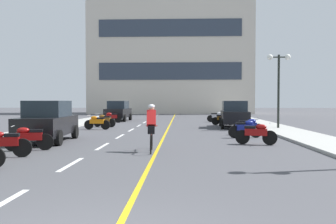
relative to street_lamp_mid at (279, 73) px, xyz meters
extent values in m
plane|color=#47474C|center=(-7.23, 2.41, -3.55)|extent=(140.00, 140.00, 0.00)
cube|color=#A8A8A3|center=(-14.43, 5.41, -3.49)|extent=(2.40, 72.00, 0.12)
cube|color=#A8A8A3|center=(-0.03, 5.41, -3.49)|extent=(2.40, 72.00, 0.12)
cube|color=silver|center=(-9.23, -12.59, -3.54)|extent=(0.14, 2.20, 0.01)
cube|color=silver|center=(-9.23, -8.59, -3.54)|extent=(0.14, 2.20, 0.01)
cube|color=silver|center=(-9.23, -4.59, -3.54)|extent=(0.14, 2.20, 0.01)
cube|color=silver|center=(-9.23, -0.59, -3.54)|extent=(0.14, 2.20, 0.01)
cube|color=silver|center=(-9.23, 3.41, -3.54)|extent=(0.14, 2.20, 0.01)
cube|color=silver|center=(-9.23, 7.41, -3.54)|extent=(0.14, 2.20, 0.01)
cube|color=silver|center=(-9.23, 11.41, -3.54)|extent=(0.14, 2.20, 0.01)
cube|color=silver|center=(-9.23, 15.41, -3.54)|extent=(0.14, 2.20, 0.01)
cube|color=silver|center=(-9.23, 19.41, -3.54)|extent=(0.14, 2.20, 0.01)
cube|color=silver|center=(-9.23, 23.41, -3.54)|extent=(0.14, 2.20, 0.01)
cube|color=silver|center=(-9.23, 27.41, -3.54)|extent=(0.14, 2.20, 0.01)
cube|color=gold|center=(-6.98, 5.41, -3.54)|extent=(0.12, 66.00, 0.01)
cube|color=beige|center=(-7.73, 30.36, 6.36)|extent=(23.42, 7.90, 19.81)
cube|color=#2D3847|center=(-7.73, 26.36, 2.40)|extent=(19.67, 0.10, 2.38)
cube|color=#2D3847|center=(-7.73, 26.36, 8.34)|extent=(19.67, 0.10, 2.38)
cylinder|color=black|center=(0.00, 0.00, -1.13)|extent=(0.14, 0.14, 4.59)
cylinder|color=black|center=(0.00, 0.00, 1.01)|extent=(1.10, 0.08, 0.08)
sphere|color=white|center=(-0.55, 0.00, 1.01)|extent=(0.36, 0.36, 0.36)
sphere|color=white|center=(0.55, 0.00, 1.01)|extent=(0.36, 0.36, 0.36)
cylinder|color=black|center=(-12.94, -5.73, -3.23)|extent=(0.26, 0.65, 0.64)
cylinder|color=black|center=(-11.24, -5.63, -3.23)|extent=(0.26, 0.65, 0.64)
cylinder|color=black|center=(-12.76, -8.53, -3.23)|extent=(0.26, 0.65, 0.64)
cylinder|color=black|center=(-11.07, -8.42, -3.23)|extent=(0.26, 0.65, 0.64)
cube|color=black|center=(-12.00, -7.08, -2.83)|extent=(1.96, 4.30, 0.80)
cube|color=#1E2833|center=(-12.00, -7.08, -2.08)|extent=(1.69, 2.29, 0.70)
cylinder|color=black|center=(-3.26, 3.17, -3.23)|extent=(0.26, 0.65, 0.64)
cylinder|color=black|center=(-1.56, 3.05, -3.23)|extent=(0.26, 0.65, 0.64)
cylinder|color=black|center=(-3.45, 0.37, -3.23)|extent=(0.26, 0.65, 0.64)
cylinder|color=black|center=(-1.75, 0.26, -3.23)|extent=(0.26, 0.65, 0.64)
cube|color=black|center=(-2.50, 1.71, -2.83)|extent=(1.98, 4.31, 0.80)
cube|color=#1E2833|center=(-2.50, 1.71, -2.08)|extent=(1.71, 2.30, 0.70)
cylinder|color=black|center=(-12.66, 10.92, -3.23)|extent=(0.24, 0.65, 0.64)
cylinder|color=black|center=(-10.96, 10.85, -3.23)|extent=(0.24, 0.65, 0.64)
cylinder|color=black|center=(-12.76, 8.12, -3.23)|extent=(0.24, 0.65, 0.64)
cylinder|color=black|center=(-11.07, 8.05, -3.23)|extent=(0.24, 0.65, 0.64)
cube|color=black|center=(-11.86, 9.49, -2.83)|extent=(1.86, 4.26, 0.80)
cube|color=#1E2833|center=(-11.86, 9.49, -2.08)|extent=(1.64, 2.26, 0.70)
cylinder|color=black|center=(-11.20, -11.37, -3.25)|extent=(0.61, 0.25, 0.60)
cube|color=maroon|center=(-11.73, -11.51, -3.03)|extent=(0.94, 0.50, 0.28)
cube|color=black|center=(-11.49, -11.45, -2.83)|extent=(0.49, 0.34, 0.10)
cylinder|color=black|center=(-12.15, -10.04, -3.25)|extent=(0.60, 0.27, 0.60)
cylinder|color=black|center=(-11.10, -9.73, -3.25)|extent=(0.60, 0.27, 0.60)
cube|color=maroon|center=(-11.62, -9.89, -3.03)|extent=(0.94, 0.52, 0.28)
ellipsoid|color=maroon|center=(-11.81, -9.94, -2.81)|extent=(0.49, 0.35, 0.22)
cube|color=black|center=(-11.38, -9.82, -2.83)|extent=(0.49, 0.35, 0.10)
cylinder|color=silver|center=(-12.15, -10.04, -2.65)|extent=(0.20, 0.58, 0.03)
cylinder|color=black|center=(-2.48, -7.92, -3.25)|extent=(0.61, 0.25, 0.60)
cylinder|color=black|center=(-3.54, -7.65, -3.25)|extent=(0.61, 0.25, 0.60)
cube|color=maroon|center=(-3.01, -7.78, -3.03)|extent=(0.94, 0.50, 0.28)
ellipsoid|color=maroon|center=(-2.81, -7.83, -2.81)|extent=(0.49, 0.34, 0.22)
cube|color=black|center=(-3.25, -7.72, -2.83)|extent=(0.49, 0.34, 0.10)
cylinder|color=silver|center=(-2.48, -7.92, -2.65)|extent=(0.18, 0.59, 0.03)
cylinder|color=black|center=(-2.43, -4.97, -3.25)|extent=(0.61, 0.21, 0.60)
cylinder|color=black|center=(-3.51, -5.18, -3.25)|extent=(0.61, 0.21, 0.60)
cube|color=navy|center=(-2.97, -5.08, -3.03)|extent=(0.94, 0.45, 0.28)
ellipsoid|color=navy|center=(-2.78, -5.04, -2.81)|extent=(0.48, 0.32, 0.22)
cube|color=black|center=(-3.22, -5.13, -2.83)|extent=(0.48, 0.32, 0.10)
cylinder|color=silver|center=(-2.43, -4.97, -2.65)|extent=(0.14, 0.59, 0.03)
cylinder|color=black|center=(-1.99, -3.51, -3.25)|extent=(0.60, 0.11, 0.60)
cylinder|color=black|center=(-3.09, -3.49, -3.25)|extent=(0.60, 0.11, 0.60)
cube|color=navy|center=(-2.54, -3.50, -3.03)|extent=(0.90, 0.29, 0.28)
ellipsoid|color=navy|center=(-2.34, -3.50, -2.81)|extent=(0.44, 0.25, 0.22)
cube|color=black|center=(-2.79, -3.50, -2.83)|extent=(0.44, 0.25, 0.10)
cylinder|color=silver|center=(-1.99, -3.51, -2.65)|extent=(0.04, 0.60, 0.03)
cylinder|color=black|center=(-11.99, -0.23, -3.25)|extent=(0.61, 0.17, 0.60)
cylinder|color=black|center=(-10.90, -0.35, -3.25)|extent=(0.61, 0.17, 0.60)
cube|color=orange|center=(-11.45, -0.29, -3.03)|extent=(0.93, 0.38, 0.28)
ellipsoid|color=orange|center=(-11.65, -0.27, -2.81)|extent=(0.46, 0.29, 0.22)
cube|color=black|center=(-11.20, -0.32, -2.83)|extent=(0.46, 0.29, 0.10)
cylinder|color=silver|center=(-11.99, -0.23, -2.65)|extent=(0.10, 0.60, 0.03)
cylinder|color=black|center=(-11.99, 2.06, -3.25)|extent=(0.60, 0.27, 0.60)
cylinder|color=black|center=(-10.94, 1.74, -3.25)|extent=(0.60, 0.27, 0.60)
cube|color=brown|center=(-11.46, 1.90, -3.03)|extent=(0.94, 0.53, 0.28)
ellipsoid|color=brown|center=(-11.65, 1.96, -2.81)|extent=(0.49, 0.36, 0.22)
cube|color=black|center=(-11.22, 1.83, -2.83)|extent=(0.49, 0.36, 0.10)
cylinder|color=silver|center=(-11.99, 2.06, -2.65)|extent=(0.21, 0.58, 0.03)
cylinder|color=black|center=(-2.44, 4.18, -3.25)|extent=(0.60, 0.11, 0.60)
cylinder|color=black|center=(-3.54, 4.17, -3.25)|extent=(0.60, 0.11, 0.60)
cube|color=brown|center=(-2.99, 4.17, -3.03)|extent=(0.90, 0.29, 0.28)
ellipsoid|color=brown|center=(-2.79, 4.17, -2.81)|extent=(0.44, 0.24, 0.22)
cube|color=black|center=(-3.24, 4.17, -2.83)|extent=(0.44, 0.24, 0.10)
cylinder|color=silver|center=(-2.44, 4.18, -2.65)|extent=(0.04, 0.60, 0.03)
cylinder|color=black|center=(-12.44, 6.48, -3.25)|extent=(0.61, 0.24, 0.60)
cylinder|color=black|center=(-11.37, 6.75, -3.25)|extent=(0.61, 0.24, 0.60)
cube|color=maroon|center=(-11.91, 6.62, -3.03)|extent=(0.94, 0.49, 0.28)
ellipsoid|color=maroon|center=(-12.10, 6.57, -2.81)|extent=(0.49, 0.34, 0.22)
cube|color=black|center=(-11.66, 6.68, -2.83)|extent=(0.49, 0.34, 0.10)
cylinder|color=silver|center=(-12.44, 6.48, -2.65)|extent=(0.18, 0.59, 0.03)
cylinder|color=black|center=(-2.51, 8.15, -3.25)|extent=(0.61, 0.16, 0.60)
cylinder|color=black|center=(-3.60, 8.04, -3.25)|extent=(0.61, 0.16, 0.60)
cube|color=#B2B2B7|center=(-3.06, 8.09, -3.03)|extent=(0.92, 0.37, 0.28)
ellipsoid|color=#B2B2B7|center=(-2.86, 8.11, -2.81)|extent=(0.46, 0.28, 0.22)
cube|color=black|center=(-3.30, 8.07, -2.83)|extent=(0.46, 0.28, 0.10)
cylinder|color=silver|center=(-2.51, 8.15, -2.65)|extent=(0.09, 0.60, 0.03)
torus|color=black|center=(-7.19, -9.41, -3.21)|extent=(0.08, 0.72, 0.72)
torus|color=black|center=(-7.14, -10.46, -3.21)|extent=(0.08, 0.72, 0.72)
cylinder|color=red|center=(-7.16, -9.96, -2.91)|extent=(0.09, 0.95, 0.04)
cube|color=black|center=(-7.15, -10.11, -2.69)|extent=(0.11, 0.20, 0.06)
cylinder|color=red|center=(-7.19, -9.51, -2.66)|extent=(0.42, 0.05, 0.03)
cube|color=black|center=(-7.16, -10.06, -2.76)|extent=(0.26, 0.37, 0.28)
cube|color=red|center=(-7.16, -9.91, -2.36)|extent=(0.34, 0.47, 0.61)
sphere|color=tan|center=(-7.17, -9.78, -2.01)|extent=(0.20, 0.20, 0.20)
ellipsoid|color=white|center=(-7.17, -9.78, -1.94)|extent=(0.24, 0.26, 0.16)
camera|label=1|loc=(-6.08, -22.49, -1.74)|focal=37.84mm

